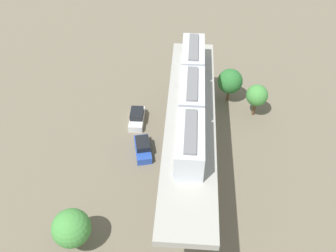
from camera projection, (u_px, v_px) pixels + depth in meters
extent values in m
plane|color=#706654|center=(188.00, 165.00, 43.77)|extent=(120.00, 120.00, 0.00)
cylinder|color=#A8A59E|center=(186.00, 217.00, 34.59)|extent=(1.90, 1.90, 7.07)
cylinder|color=#A8A59E|center=(189.00, 145.00, 41.31)|extent=(1.90, 1.90, 7.07)
cylinder|color=#A8A59E|center=(191.00, 93.00, 48.04)|extent=(1.90, 1.90, 7.07)
cube|color=#A8A59E|center=(190.00, 120.00, 38.58)|extent=(5.20, 28.85, 0.80)
cube|color=silver|center=(190.00, 143.00, 33.49)|extent=(2.60, 6.60, 3.00)
cube|color=black|center=(190.00, 141.00, 33.31)|extent=(2.64, 6.07, 0.70)
cube|color=#1947B2|center=(190.00, 149.00, 34.01)|extent=(2.64, 6.34, 0.24)
cube|color=slate|center=(191.00, 131.00, 32.36)|extent=(1.10, 5.61, 0.24)
cube|color=silver|center=(192.00, 96.00, 38.47)|extent=(2.60, 6.60, 3.00)
cube|color=black|center=(192.00, 94.00, 38.30)|extent=(2.64, 6.07, 0.70)
cube|color=#1947B2|center=(191.00, 101.00, 39.00)|extent=(2.64, 6.34, 0.24)
cube|color=slate|center=(192.00, 83.00, 37.35)|extent=(1.10, 5.61, 0.24)
cube|color=silver|center=(193.00, 59.00, 43.46)|extent=(2.60, 6.60, 3.00)
cube|color=black|center=(193.00, 57.00, 43.29)|extent=(2.64, 6.07, 0.70)
cube|color=#1947B2|center=(193.00, 64.00, 43.98)|extent=(2.64, 6.34, 0.24)
cube|color=slate|center=(194.00, 47.00, 42.33)|extent=(1.10, 5.61, 0.24)
cube|color=#284CB7|center=(143.00, 149.00, 44.92)|extent=(2.70, 4.50, 1.00)
cube|color=black|center=(143.00, 144.00, 44.42)|extent=(2.12, 2.61, 0.76)
cube|color=white|center=(137.00, 119.00, 48.86)|extent=(1.88, 4.23, 1.00)
cube|color=black|center=(137.00, 114.00, 48.36)|extent=(1.68, 2.33, 0.76)
cylinder|color=brown|center=(228.00, 93.00, 51.73)|extent=(0.36, 0.36, 2.38)
sphere|color=#2D7233|center=(230.00, 81.00, 50.24)|extent=(3.45, 3.45, 3.45)
cylinder|color=brown|center=(75.00, 239.00, 35.60)|extent=(0.36, 0.36, 2.16)
sphere|color=#479342|center=(71.00, 228.00, 34.14)|extent=(3.71, 3.71, 3.71)
cylinder|color=brown|center=(254.00, 107.00, 49.41)|extent=(0.36, 0.36, 2.57)
sphere|color=#479342|center=(257.00, 95.00, 47.97)|extent=(2.88, 2.88, 2.88)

